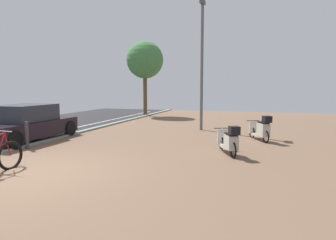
{
  "coord_description": "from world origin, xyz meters",
  "views": [
    {
      "loc": [
        5.33,
        -5.75,
        2.05
      ],
      "look_at": [
        2.79,
        2.5,
        1.11
      ],
      "focal_mm": 32.6,
      "sensor_mm": 36.0,
      "label": 1
    }
  ],
  "objects_px": {
    "parked_car_near": "(26,124)",
    "bollard_far": "(27,135)",
    "scooter_mid": "(229,141)",
    "street_tree": "(145,60)",
    "scooter_near": "(261,129)",
    "lamp_post": "(202,59)"
  },
  "relations": [
    {
      "from": "street_tree",
      "to": "bollard_far",
      "type": "height_order",
      "value": "street_tree"
    },
    {
      "from": "lamp_post",
      "to": "scooter_mid",
      "type": "bearing_deg",
      "value": -69.89
    },
    {
      "from": "lamp_post",
      "to": "parked_car_near",
      "type": "bearing_deg",
      "value": -140.49
    },
    {
      "from": "street_tree",
      "to": "scooter_mid",
      "type": "bearing_deg",
      "value": -57.4
    },
    {
      "from": "scooter_mid",
      "to": "street_tree",
      "type": "xyz_separation_m",
      "value": [
        -7.03,
        10.99,
        3.46
      ]
    },
    {
      "from": "scooter_near",
      "to": "bollard_far",
      "type": "relative_size",
      "value": 1.66
    },
    {
      "from": "parked_car_near",
      "to": "street_tree",
      "type": "relative_size",
      "value": 0.78
    },
    {
      "from": "parked_car_near",
      "to": "bollard_far",
      "type": "distance_m",
      "value": 1.77
    },
    {
      "from": "street_tree",
      "to": "bollard_far",
      "type": "bearing_deg",
      "value": -87.39
    },
    {
      "from": "scooter_near",
      "to": "street_tree",
      "type": "bearing_deg",
      "value": 133.94
    },
    {
      "from": "parked_car_near",
      "to": "scooter_mid",
      "type": "bearing_deg",
      "value": -1.46
    },
    {
      "from": "scooter_near",
      "to": "street_tree",
      "type": "relative_size",
      "value": 0.29
    },
    {
      "from": "street_tree",
      "to": "bollard_far",
      "type": "relative_size",
      "value": 5.71
    },
    {
      "from": "parked_car_near",
      "to": "bollard_far",
      "type": "relative_size",
      "value": 4.44
    },
    {
      "from": "scooter_near",
      "to": "lamp_post",
      "type": "height_order",
      "value": "lamp_post"
    },
    {
      "from": "scooter_near",
      "to": "bollard_far",
      "type": "distance_m",
      "value": 8.33
    },
    {
      "from": "scooter_near",
      "to": "parked_car_near",
      "type": "height_order",
      "value": "parked_car_near"
    },
    {
      "from": "bollard_far",
      "to": "street_tree",
      "type": "bearing_deg",
      "value": 92.61
    },
    {
      "from": "lamp_post",
      "to": "scooter_near",
      "type": "bearing_deg",
      "value": -39.53
    },
    {
      "from": "lamp_post",
      "to": "street_tree",
      "type": "bearing_deg",
      "value": 131.0
    },
    {
      "from": "scooter_mid",
      "to": "bollard_far",
      "type": "distance_m",
      "value": 6.57
    },
    {
      "from": "lamp_post",
      "to": "street_tree",
      "type": "distance_m",
      "value": 7.93
    }
  ]
}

